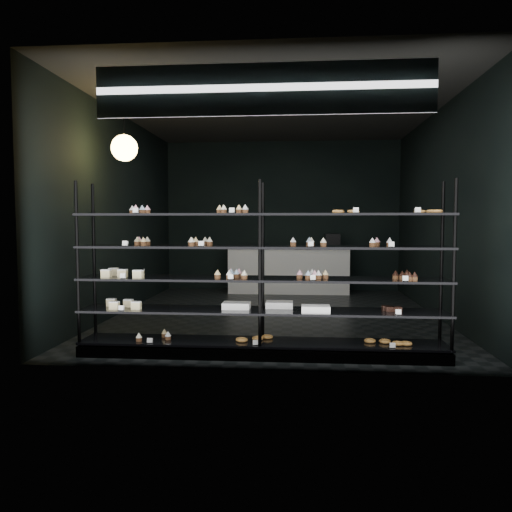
# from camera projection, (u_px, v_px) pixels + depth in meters

# --- Properties ---
(room) EXTENTS (5.01, 6.01, 3.20)m
(room) POSITION_uv_depth(u_px,v_px,m) (276.00, 214.00, 7.81)
(room) COLOR black
(room) RESTS_ON ground
(display_shelf) EXTENTS (4.00, 0.50, 1.91)m
(display_shelf) POSITION_uv_depth(u_px,v_px,m) (259.00, 299.00, 5.45)
(display_shelf) COLOR black
(display_shelf) RESTS_ON room
(signage) EXTENTS (3.30, 0.05, 0.50)m
(signage) POSITION_uv_depth(u_px,v_px,m) (262.00, 90.00, 4.82)
(signage) COLOR #0E0E47
(signage) RESTS_ON room
(pendant_lamp) EXTENTS (0.35, 0.35, 0.90)m
(pendant_lamp) POSITION_uv_depth(u_px,v_px,m) (124.00, 148.00, 6.60)
(pendant_lamp) COLOR black
(pendant_lamp) RESTS_ON room
(service_counter) EXTENTS (2.56, 0.65, 1.23)m
(service_counter) POSITION_uv_depth(u_px,v_px,m) (289.00, 269.00, 10.36)
(service_counter) COLOR silver
(service_counter) RESTS_ON room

